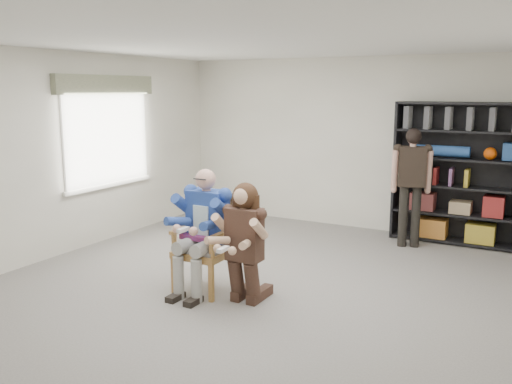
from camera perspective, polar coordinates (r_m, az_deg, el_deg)
The scene contains 8 objects.
room_shell at distance 5.90m, azimuth -1.10°, elevation 2.22°, with size 6.00×7.00×2.80m, color white, non-canonical shape.
floor at distance 6.27m, azimuth -1.05°, elevation -10.55°, with size 6.00×7.00×0.01m, color slate.
window_left at distance 8.45m, azimuth -15.30°, elevation 5.98°, with size 0.16×2.00×1.75m, color white, non-canonical shape.
armchair at distance 6.18m, azimuth -5.49°, elevation -5.54°, with size 0.63×0.61×1.09m, color #9A5A37, non-canonical shape.
seated_man at distance 6.14m, azimuth -5.52°, elevation -4.07°, with size 0.61×0.85×1.42m, color navy, non-canonical shape.
kneeling_woman at distance 5.76m, azimuth -1.38°, elevation -5.64°, with size 0.55×0.88×1.30m, color #3C241C, non-canonical shape.
bookshelf at distance 8.52m, azimuth 20.30°, elevation 1.80°, with size 1.80×0.38×2.10m, color black, non-canonical shape.
standing_man at distance 8.14m, azimuth 15.99°, elevation 0.36°, with size 0.53×0.30×1.73m, color black, non-canonical shape.
Camera 1 is at (2.90, -5.07, 2.27)m, focal length 38.00 mm.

